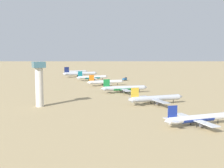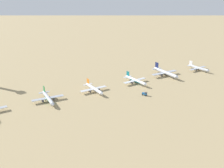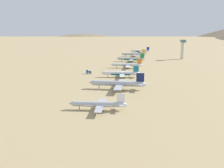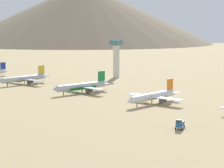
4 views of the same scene
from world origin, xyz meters
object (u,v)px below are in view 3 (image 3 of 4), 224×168
parked_jet_5 (119,84)px  control_tower (183,48)px  parked_jet_2 (131,59)px  parked_jet_1 (134,54)px  parked_jet_6 (99,104)px  parked_jet_3 (127,65)px  parked_jet_4 (121,73)px  service_truck (88,72)px  parked_jet_0 (140,51)px

parked_jet_5 → control_tower: size_ratio=1.71×
parked_jet_2 → control_tower: bearing=-158.7°
parked_jet_1 → parked_jet_6: size_ratio=1.08×
parked_jet_3 → parked_jet_4: (8.35, 54.45, 0.03)m
parked_jet_3 → parked_jet_5: (11.36, 103.75, 0.86)m
parked_jet_3 → parked_jet_6: size_ratio=1.05×
control_tower → parked_jet_5: bearing=63.0°
parked_jet_6 → service_truck: size_ratio=6.58×
parked_jet_4 → parked_jet_6: size_ratio=1.07×
parked_jet_2 → parked_jet_1: bearing=-97.6°
parked_jet_3 → control_tower: 116.57m
parked_jet_6 → control_tower: control_tower is taller
parked_jet_2 → parked_jet_3: (7.26, 51.63, -0.10)m
parked_jet_3 → parked_jet_4: 55.09m
parked_jet_4 → parked_jet_5: bearing=86.5°
service_truck → parked_jet_5: bearing=114.7°
parked_jet_3 → control_tower: size_ratio=1.39×
parked_jet_0 → parked_jet_3: size_ratio=0.92×
parked_jet_2 → parked_jet_0: bearing=-101.2°
parked_jet_3 → parked_jet_5: bearing=83.8°
parked_jet_0 → parked_jet_4: bearing=80.2°
parked_jet_1 → parked_jet_2: bearing=82.4°
parked_jet_2 → parked_jet_5: 156.50m
parked_jet_1 → control_tower: (-68.26, 25.86, 11.69)m
parked_jet_0 → service_truck: bearing=70.1°
parked_jet_5 → parked_jet_0: bearing=-98.7°
parked_jet_2 → parked_jet_3: size_ratio=1.03×
parked_jet_4 → parked_jet_6: bearing=81.4°
parked_jet_2 → parked_jet_4: parked_jet_2 is taller
parked_jet_3 → parked_jet_6: bearing=81.3°
parked_jet_6 → service_truck: bearing=-81.3°
parked_jet_2 → parked_jet_3: 52.14m
parked_jet_1 → control_tower: control_tower is taller
parked_jet_1 → parked_jet_5: size_ratio=0.84×
parked_jet_1 → parked_jet_3: (14.65, 106.94, -0.12)m
control_tower → parked_jet_2: bearing=21.3°
parked_jet_3 → service_truck: 55.87m
parked_jet_0 → parked_jet_6: parked_jet_6 is taller
parked_jet_4 → service_truck: 38.48m
service_truck → control_tower: size_ratio=0.20×
parked_jet_2 → parked_jet_6: 211.03m
parked_jet_4 → control_tower: control_tower is taller
parked_jet_1 → parked_jet_5: (26.01, 210.69, 0.74)m
parked_jet_5 → parked_jet_1: bearing=-97.0°
service_truck → parked_jet_2: bearing=-119.4°
parked_jet_1 → parked_jet_6: 266.82m
parked_jet_4 → parked_jet_6: (15.59, 102.63, -0.24)m
parked_jet_6 → control_tower: 261.31m
parked_jet_1 → control_tower: size_ratio=1.44×
parked_jet_3 → control_tower: control_tower is taller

